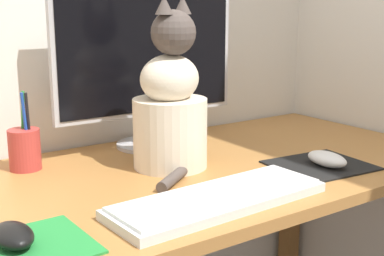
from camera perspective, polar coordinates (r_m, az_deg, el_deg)
desk at (r=1.22m, az=-2.16°, el=-9.13°), size 1.42×0.65×0.72m
monitor at (r=1.37m, az=-4.76°, el=7.06°), size 0.51×0.17×0.41m
keyboard at (r=1.00m, az=2.87°, el=-7.55°), size 0.44×0.16×0.02m
mousepad_left at (r=0.87m, az=-17.43°, el=-12.14°), size 0.20×0.18×0.00m
mousepad_right at (r=1.27m, az=13.54°, el=-3.89°), size 0.23×0.21×0.00m
computer_mouse_left at (r=0.88m, az=-18.54°, el=-10.80°), size 0.06×0.10×0.03m
computer_mouse_right at (r=1.26m, az=14.20°, el=-3.22°), size 0.06×0.10×0.03m
cat at (r=1.20m, az=-2.29°, el=2.37°), size 0.22×0.26×0.38m
pen_cup at (r=1.26m, az=-17.42°, el=-2.09°), size 0.07×0.07×0.18m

